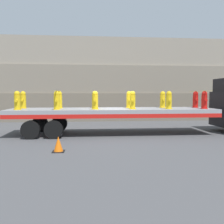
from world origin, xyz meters
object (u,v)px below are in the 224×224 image
object	(u,v)px
fire_hydrant_yellow_near_1	(57,101)
fire_hydrant_yellow_far_4	(163,100)
fire_hydrant_yellow_far_1	(59,100)
fire_hydrant_yellow_far_2	(95,100)
fire_hydrant_red_far_5	(195,100)
fire_hydrant_yellow_near_0	(17,101)
fire_hydrant_yellow_near_2	(95,100)
fire_hydrant_yellow_near_4	(169,100)
fire_hydrant_yellow_far_0	(23,100)
fire_hydrant_yellow_far_3	(129,100)
flatbed_trailer	(104,113)
fire_hydrant_yellow_near_3	(132,100)
fire_hydrant_red_near_5	(204,100)
traffic_cone	(58,144)

from	to	relation	value
fire_hydrant_yellow_near_1	fire_hydrant_yellow_far_4	world-z (taller)	same
fire_hydrant_yellow_far_1	fire_hydrant_yellow_far_2	size ratio (longest dim) A/B	1.00
fire_hydrant_yellow_far_4	fire_hydrant_red_far_5	bearing A→B (deg)	0.00
fire_hydrant_yellow_far_2	fire_hydrant_yellow_near_0	bearing A→B (deg)	-163.92
fire_hydrant_yellow_near_2	fire_hydrant_red_far_5	world-z (taller)	same
fire_hydrant_yellow_near_0	fire_hydrant_yellow_far_2	xyz separation A→B (m)	(3.82, 1.10, 0.00)
fire_hydrant_yellow_near_4	fire_hydrant_yellow_far_4	xyz separation A→B (m)	(0.00, 1.10, 0.00)
fire_hydrant_yellow_far_0	fire_hydrant_yellow_far_1	bearing A→B (deg)	0.00
fire_hydrant_yellow_near_1	fire_hydrant_yellow_far_3	distance (m)	3.97
fire_hydrant_yellow_far_1	fire_hydrant_yellow_far_3	xyz separation A→B (m)	(3.82, 0.00, 0.00)
fire_hydrant_yellow_far_3	fire_hydrant_yellow_near_4	distance (m)	2.20
fire_hydrant_yellow_near_1	fire_hydrant_yellow_far_2	bearing A→B (deg)	29.97
fire_hydrant_yellow_far_0	fire_hydrant_yellow_near_1	distance (m)	2.20
fire_hydrant_red_far_5	fire_hydrant_yellow_far_0	bearing A→B (deg)	180.00
flatbed_trailer	fire_hydrant_red_far_5	distance (m)	5.34
fire_hydrant_yellow_near_3	fire_hydrant_yellow_near_4	size ratio (longest dim) A/B	1.00
fire_hydrant_yellow_far_2	fire_hydrant_red_near_5	bearing A→B (deg)	-10.88
fire_hydrant_yellow_near_1	fire_hydrant_yellow_near_2	distance (m)	1.91
fire_hydrant_yellow_near_2	fire_hydrant_yellow_near_3	world-z (taller)	same
fire_hydrant_yellow_near_3	flatbed_trailer	bearing A→B (deg)	159.25
fire_hydrant_yellow_far_4	fire_hydrant_red_near_5	world-z (taller)	same
fire_hydrant_yellow_far_2	fire_hydrant_red_near_5	xyz separation A→B (m)	(5.72, -1.10, 0.00)
fire_hydrant_yellow_far_0	fire_hydrant_red_far_5	xyz separation A→B (m)	(9.54, 0.00, 0.00)
fire_hydrant_yellow_near_2	fire_hydrant_yellow_near_4	bearing A→B (deg)	0.00
fire_hydrant_yellow_far_4	fire_hydrant_red_near_5	bearing A→B (deg)	-29.97
traffic_cone	fire_hydrant_yellow_near_4	bearing A→B (deg)	32.49
fire_hydrant_yellow_far_2	traffic_cone	bearing A→B (deg)	-107.95
fire_hydrant_yellow_near_2	fire_hydrant_red_far_5	size ratio (longest dim) A/B	1.00
fire_hydrant_yellow_near_1	fire_hydrant_yellow_far_0	bearing A→B (deg)	150.03
fire_hydrant_yellow_far_4	fire_hydrant_red_far_5	xyz separation A→B (m)	(1.91, 0.00, 0.00)
fire_hydrant_yellow_near_0	fire_hydrant_yellow_near_3	distance (m)	5.72
fire_hydrant_yellow_far_1	fire_hydrant_yellow_far_2	distance (m)	1.91
fire_hydrant_yellow_near_0	fire_hydrant_yellow_near_2	size ratio (longest dim) A/B	1.00
fire_hydrant_yellow_near_3	fire_hydrant_red_far_5	world-z (taller)	same
fire_hydrant_yellow_near_0	fire_hydrant_red_near_5	bearing A→B (deg)	0.00
flatbed_trailer	fire_hydrant_yellow_near_1	size ratio (longest dim) A/B	11.62
fire_hydrant_yellow_near_0	fire_hydrant_yellow_near_1	world-z (taller)	same
fire_hydrant_yellow_near_3	fire_hydrant_yellow_far_3	bearing A→B (deg)	90.00
fire_hydrant_yellow_far_4	fire_hydrant_red_far_5	distance (m)	1.91
fire_hydrant_yellow_far_1	fire_hydrant_yellow_near_3	size ratio (longest dim) A/B	1.00
fire_hydrant_yellow_near_1	fire_hydrant_yellow_near_4	size ratio (longest dim) A/B	1.00
fire_hydrant_yellow_far_1	traffic_cone	bearing A→B (deg)	-84.00
flatbed_trailer	fire_hydrant_yellow_near_4	distance (m)	3.47
fire_hydrant_yellow_near_1	fire_hydrant_yellow_far_1	bearing A→B (deg)	90.00
fire_hydrant_yellow_far_3	flatbed_trailer	bearing A→B (deg)	-159.25
fire_hydrant_yellow_far_1	fire_hydrant_yellow_near_3	bearing A→B (deg)	-16.08
fire_hydrant_yellow_near_4	traffic_cone	bearing A→B (deg)	-147.51
fire_hydrant_yellow_near_1	fire_hydrant_yellow_near_3	size ratio (longest dim) A/B	1.00
fire_hydrant_yellow_near_3	traffic_cone	bearing A→B (deg)	-135.01
fire_hydrant_yellow_near_0	fire_hydrant_yellow_near_3	xyz separation A→B (m)	(5.72, 0.00, 0.00)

